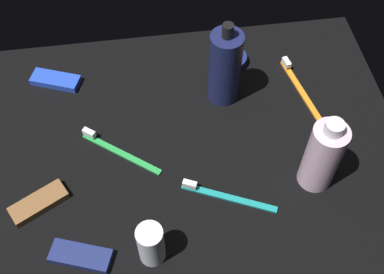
{
  "coord_description": "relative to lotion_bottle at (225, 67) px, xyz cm",
  "views": [
    {
      "loc": [
        -7.53,
        -52.88,
        79.55
      ],
      "look_at": [
        0.0,
        0.0,
        3.0
      ],
      "focal_mm": 45.34,
      "sensor_mm": 36.0,
      "label": 1
    }
  ],
  "objects": [
    {
      "name": "deodorant_stick",
      "position": [
        -18.16,
        -33.37,
        -4.01
      ],
      "size": [
        4.47,
        4.47,
        9.08
      ],
      "primitive_type": "cylinder",
      "color": "silver",
      "rests_on": "ground_plane"
    },
    {
      "name": "cream_tin_left",
      "position": [
        3.43,
        8.9,
        -7.45
      ],
      "size": [
        6.91,
        6.91,
        2.2
      ],
      "primitive_type": "cylinder",
      "color": "navy",
      "rests_on": "ground_plane"
    },
    {
      "name": "ground_plane",
      "position": [
        -8.34,
        -12.05,
        -9.15
      ],
      "size": [
        84.0,
        64.0,
        1.2
      ],
      "primitive_type": "cube",
      "color": "black"
    },
    {
      "name": "toothbrush_green",
      "position": [
        -23.17,
        -11.02,
        -7.94
      ],
      "size": [
        14.97,
        11.97,
        2.1
      ],
      "color": "green",
      "rests_on": "ground_plane"
    },
    {
      "name": "toothbrush_orange",
      "position": [
        16.54,
        -0.37,
        -7.94
      ],
      "size": [
        4.76,
        17.88,
        2.1
      ],
      "color": "orange",
      "rests_on": "ground_plane"
    },
    {
      "name": "toothbrush_teal",
      "position": [
        -4.3,
        -24.09,
        -7.94
      ],
      "size": [
        16.87,
        8.57,
        2.1
      ],
      "color": "teal",
      "rests_on": "ground_plane"
    },
    {
      "name": "bodywash_bottle",
      "position": [
        13.38,
        -22.64,
        -0.68
      ],
      "size": [
        6.31,
        6.31,
        17.3
      ],
      "color": "silver",
      "rests_on": "ground_plane"
    },
    {
      "name": "lotion_bottle",
      "position": [
        0.0,
        0.0,
        0.0
      ],
      "size": [
        6.51,
        6.51,
        19.53
      ],
      "color": "#181E49",
      "rests_on": "ground_plane"
    },
    {
      "name": "snack_bar_navy",
      "position": [
        -30.25,
        -32.21,
        -7.8
      ],
      "size": [
        11.14,
        7.3,
        1.5
      ],
      "primitive_type": "cube",
      "rotation": [
        0.0,
        0.0,
        -0.35
      ],
      "color": "navy",
      "rests_on": "ground_plane"
    },
    {
      "name": "snack_bar_brown",
      "position": [
        -37.69,
        -21.0,
        -7.8
      ],
      "size": [
        11.05,
        8.48,
        1.5
      ],
      "primitive_type": "cube",
      "rotation": [
        0.0,
        0.0,
        0.5
      ],
      "color": "brown",
      "rests_on": "ground_plane"
    },
    {
      "name": "snack_bar_blue",
      "position": [
        -35.23,
        8.51,
        -7.8
      ],
      "size": [
        11.14,
        7.49,
        1.5
      ],
      "primitive_type": "cube",
      "rotation": [
        0.0,
        0.0,
        -0.37
      ],
      "color": "blue",
      "rests_on": "ground_plane"
    }
  ]
}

